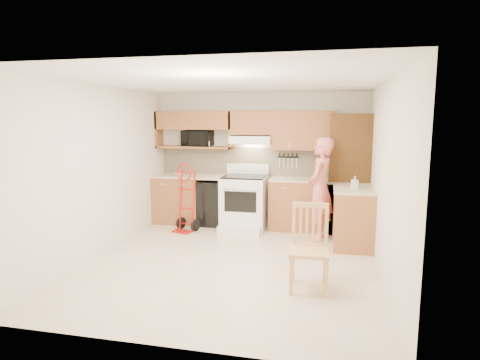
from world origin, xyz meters
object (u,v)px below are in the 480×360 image
(range, at_px, (244,198))
(person, at_px, (320,189))
(microwave, at_px, (198,138))
(hand_truck, at_px, (185,201))
(dining_chair, at_px, (309,248))

(range, distance_m, person, 1.43)
(person, bearing_deg, range, -89.51)
(microwave, distance_m, person, 2.59)
(range, xyz_separation_m, hand_truck, (-1.01, -0.33, -0.03))
(microwave, height_order, hand_truck, microwave)
(microwave, bearing_deg, hand_truck, -88.13)
(person, xyz_separation_m, dining_chair, (-0.06, -2.08, -0.35))
(microwave, distance_m, dining_chair, 3.80)
(microwave, relative_size, range, 0.47)
(hand_truck, distance_m, dining_chair, 3.11)
(range, height_order, hand_truck, range)
(person, distance_m, dining_chair, 2.11)
(person, bearing_deg, dining_chair, 12.37)
(range, height_order, person, person)
(person, height_order, hand_truck, person)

